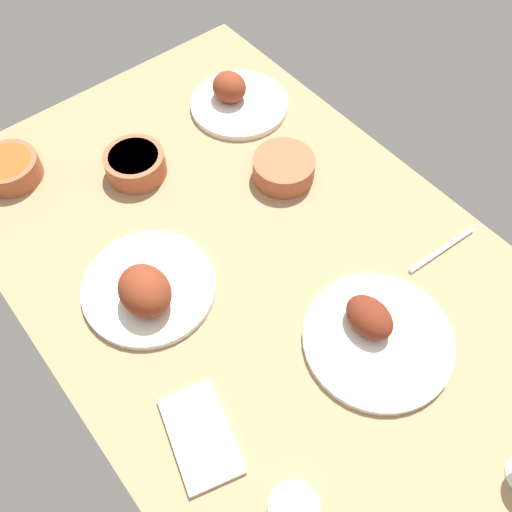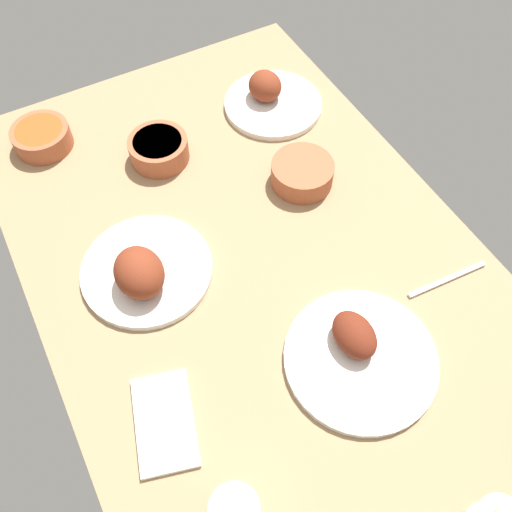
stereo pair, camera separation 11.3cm
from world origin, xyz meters
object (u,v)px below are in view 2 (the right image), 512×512
(bowl_potatoes, at_px, (159,149))
(folded_napkin, at_px, (165,422))
(plate_far_side, at_px, (270,98))
(bowl_cream, at_px, (302,173))
(spoon_loose, at_px, (447,280))
(plate_center_main, at_px, (359,353))
(plate_near_viewer, at_px, (143,271))
(bowl_soup, at_px, (42,137))

(bowl_potatoes, height_order, folded_napkin, bowl_potatoes)
(plate_far_side, height_order, bowl_cream, plate_far_side)
(bowl_cream, relative_size, folded_napkin, 0.82)
(bowl_potatoes, height_order, bowl_cream, bowl_potatoes)
(bowl_potatoes, distance_m, spoon_loose, 0.71)
(plate_center_main, xyz_separation_m, bowl_potatoes, (0.65, 0.13, 0.01))
(plate_center_main, height_order, plate_near_viewer, plate_near_viewer)
(plate_center_main, relative_size, plate_far_side, 1.16)
(plate_near_viewer, height_order, bowl_cream, plate_near_viewer)
(bowl_cream, bearing_deg, plate_center_main, 162.62)
(bowl_soup, height_order, folded_napkin, bowl_soup)
(plate_center_main, xyz_separation_m, spoon_loose, (0.05, -0.26, -0.01))
(plate_far_side, distance_m, bowl_soup, 0.57)
(plate_near_viewer, relative_size, folded_napkin, 1.55)
(bowl_cream, height_order, folded_napkin, bowl_cream)
(plate_far_side, distance_m, spoon_loose, 0.64)
(plate_center_main, bearing_deg, bowl_soup, 23.47)
(spoon_loose, bearing_deg, plate_near_viewer, -25.03)
(plate_near_viewer, relative_size, spoon_loose, 1.46)
(bowl_cream, distance_m, folded_napkin, 0.62)
(bowl_potatoes, relative_size, bowl_soup, 1.01)
(bowl_potatoes, relative_size, spoon_loose, 0.75)
(plate_center_main, xyz_separation_m, bowl_cream, (0.42, -0.13, 0.01))
(plate_center_main, xyz_separation_m, plate_far_side, (0.68, -0.20, 0.00))
(plate_near_viewer, distance_m, bowl_soup, 0.48)
(plate_near_viewer, xyz_separation_m, folded_napkin, (-0.29, 0.08, -0.03))
(plate_far_side, bearing_deg, plate_near_viewer, 124.65)
(bowl_cream, distance_m, spoon_loose, 0.39)
(bowl_cream, height_order, spoon_loose, bowl_cream)
(plate_far_side, relative_size, folded_napkin, 1.42)
(plate_near_viewer, distance_m, spoon_loose, 0.62)
(bowl_soup, relative_size, folded_napkin, 0.78)
(plate_center_main, distance_m, spoon_loose, 0.26)
(plate_far_side, xyz_separation_m, bowl_cream, (-0.26, 0.06, 0.01))
(plate_far_side, distance_m, folded_napkin, 0.84)
(plate_center_main, height_order, spoon_loose, plate_center_main)
(bowl_soup, bearing_deg, bowl_potatoes, -126.82)
(folded_napkin, bearing_deg, bowl_cream, -54.10)
(plate_near_viewer, relative_size, plate_far_side, 1.09)
(folded_napkin, bearing_deg, plate_far_side, -42.19)
(plate_near_viewer, relative_size, bowl_cream, 1.90)
(plate_near_viewer, height_order, bowl_soup, plate_near_viewer)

